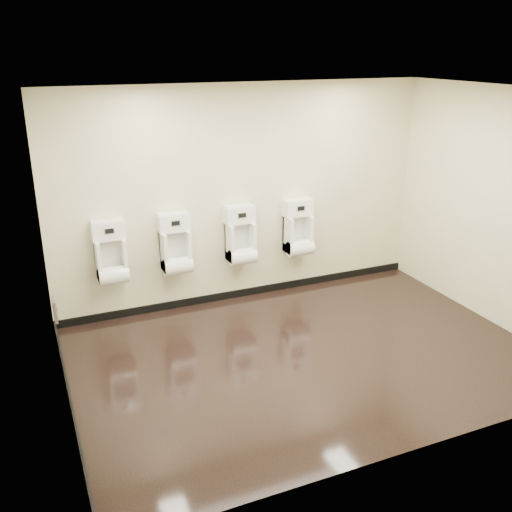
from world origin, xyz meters
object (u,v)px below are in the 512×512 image
(access_panel, at_px, (55,309))
(urinal_1, at_px, (176,248))
(urinal_0, at_px, (111,257))
(urinal_2, at_px, (241,239))
(urinal_3, at_px, (298,232))

(access_panel, distance_m, urinal_1, 1.60)
(access_panel, relative_size, urinal_1, 0.34)
(urinal_0, distance_m, urinal_2, 1.65)
(urinal_0, bearing_deg, access_panel, -149.58)
(urinal_0, bearing_deg, urinal_1, 0.00)
(urinal_2, bearing_deg, urinal_0, 180.00)
(access_panel, height_order, urinal_2, urinal_2)
(urinal_0, xyz_separation_m, urinal_1, (0.79, 0.00, 0.00))
(access_panel, distance_m, urinal_3, 3.24)
(urinal_2, relative_size, urinal_3, 1.00)
(urinal_2, bearing_deg, urinal_3, 0.00)
(access_panel, bearing_deg, urinal_3, 7.46)
(urinal_0, distance_m, urinal_1, 0.79)
(urinal_0, height_order, urinal_1, same)
(access_panel, xyz_separation_m, urinal_2, (2.36, 0.42, 0.36))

